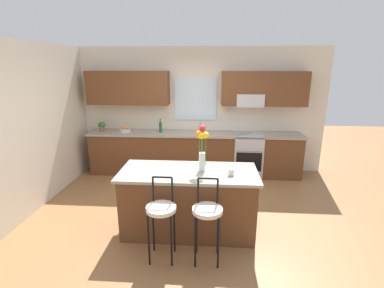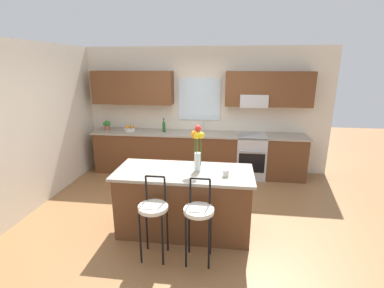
{
  "view_description": "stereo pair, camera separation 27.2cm",
  "coord_description": "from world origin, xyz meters",
  "px_view_note": "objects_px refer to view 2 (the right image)",
  "views": [
    {
      "loc": [
        0.35,
        -4.09,
        2.34
      ],
      "look_at": [
        0.03,
        0.55,
        1.0
      ],
      "focal_mm": 26.08,
      "sensor_mm": 36.0,
      "label": 1
    },
    {
      "loc": [
        0.62,
        -4.07,
        2.34
      ],
      "look_at": [
        0.03,
        0.55,
        1.0
      ],
      "focal_mm": 26.08,
      "sensor_mm": 36.0,
      "label": 2
    }
  ],
  "objects_px": {
    "oven_range": "(251,156)",
    "flower_vase": "(197,145)",
    "bar_stool_near": "(153,211)",
    "kitchen_island": "(184,201)",
    "bottle_olive_oil": "(164,127)",
    "mug_ceramic": "(226,173)",
    "bar_stool_middle": "(199,214)",
    "potted_plant_small": "(107,125)",
    "fruit_bowl_oranges": "(130,129)"
  },
  "relations": [
    {
      "from": "bottle_olive_oil",
      "to": "bar_stool_middle",
      "type": "bearing_deg",
      "value": -69.55
    },
    {
      "from": "bar_stool_middle",
      "to": "potted_plant_small",
      "type": "bearing_deg",
      "value": 129.61
    },
    {
      "from": "kitchen_island",
      "to": "bottle_olive_oil",
      "type": "distance_m",
      "value": 2.43
    },
    {
      "from": "flower_vase",
      "to": "kitchen_island",
      "type": "bearing_deg",
      "value": -169.16
    },
    {
      "from": "oven_range",
      "to": "kitchen_island",
      "type": "height_order",
      "value": "same"
    },
    {
      "from": "potted_plant_small",
      "to": "kitchen_island",
      "type": "bearing_deg",
      "value": -46.87
    },
    {
      "from": "mug_ceramic",
      "to": "bottle_olive_oil",
      "type": "relative_size",
      "value": 0.31
    },
    {
      "from": "oven_range",
      "to": "flower_vase",
      "type": "height_order",
      "value": "flower_vase"
    },
    {
      "from": "kitchen_island",
      "to": "mug_ceramic",
      "type": "height_order",
      "value": "mug_ceramic"
    },
    {
      "from": "flower_vase",
      "to": "fruit_bowl_oranges",
      "type": "xyz_separation_m",
      "value": [
        -1.74,
        2.19,
        -0.33
      ]
    },
    {
      "from": "oven_range",
      "to": "flower_vase",
      "type": "relative_size",
      "value": 1.44
    },
    {
      "from": "bar_stool_near",
      "to": "potted_plant_small",
      "type": "xyz_separation_m",
      "value": [
        -1.81,
        2.85,
        0.41
      ]
    },
    {
      "from": "bar_stool_middle",
      "to": "flower_vase",
      "type": "xyz_separation_m",
      "value": [
        -0.1,
        0.66,
        0.65
      ]
    },
    {
      "from": "bar_stool_near",
      "to": "fruit_bowl_oranges",
      "type": "relative_size",
      "value": 4.34
    },
    {
      "from": "oven_range",
      "to": "flower_vase",
      "type": "bearing_deg",
      "value": -112.75
    },
    {
      "from": "flower_vase",
      "to": "bottle_olive_oil",
      "type": "xyz_separation_m",
      "value": [
        -0.97,
        2.19,
        -0.25
      ]
    },
    {
      "from": "bottle_olive_oil",
      "to": "potted_plant_small",
      "type": "xyz_separation_m",
      "value": [
        -1.29,
        -0.0,
        0.01
      ]
    },
    {
      "from": "kitchen_island",
      "to": "bottle_olive_oil",
      "type": "xyz_separation_m",
      "value": [
        -0.79,
        2.22,
        0.57
      ]
    },
    {
      "from": "bar_stool_middle",
      "to": "fruit_bowl_oranges",
      "type": "height_order",
      "value": "fruit_bowl_oranges"
    },
    {
      "from": "oven_range",
      "to": "flower_vase",
      "type": "xyz_separation_m",
      "value": [
        -0.91,
        -2.17,
        0.83
      ]
    },
    {
      "from": "kitchen_island",
      "to": "potted_plant_small",
      "type": "xyz_separation_m",
      "value": [
        -2.08,
        2.22,
        0.58
      ]
    },
    {
      "from": "kitchen_island",
      "to": "bar_stool_near",
      "type": "distance_m",
      "value": 0.7
    },
    {
      "from": "bar_stool_near",
      "to": "mug_ceramic",
      "type": "relative_size",
      "value": 11.58
    },
    {
      "from": "bar_stool_middle",
      "to": "fruit_bowl_oranges",
      "type": "xyz_separation_m",
      "value": [
        -1.84,
        2.85,
        0.33
      ]
    },
    {
      "from": "kitchen_island",
      "to": "potted_plant_small",
      "type": "relative_size",
      "value": 8.79
    },
    {
      "from": "flower_vase",
      "to": "fruit_bowl_oranges",
      "type": "height_order",
      "value": "flower_vase"
    },
    {
      "from": "bottle_olive_oil",
      "to": "mug_ceramic",
      "type": "bearing_deg",
      "value": -59.78
    },
    {
      "from": "kitchen_island",
      "to": "flower_vase",
      "type": "height_order",
      "value": "flower_vase"
    },
    {
      "from": "kitchen_island",
      "to": "bar_stool_near",
      "type": "relative_size",
      "value": 1.82
    },
    {
      "from": "bar_stool_middle",
      "to": "flower_vase",
      "type": "bearing_deg",
      "value": 98.19
    },
    {
      "from": "bar_stool_middle",
      "to": "mug_ceramic",
      "type": "distance_m",
      "value": 0.68
    },
    {
      "from": "kitchen_island",
      "to": "flower_vase",
      "type": "distance_m",
      "value": 0.85
    },
    {
      "from": "oven_range",
      "to": "bar_stool_near",
      "type": "distance_m",
      "value": 3.14
    },
    {
      "from": "kitchen_island",
      "to": "bar_stool_middle",
      "type": "distance_m",
      "value": 0.7
    },
    {
      "from": "mug_ceramic",
      "to": "flower_vase",
      "type": "bearing_deg",
      "value": 159.4
    },
    {
      "from": "oven_range",
      "to": "potted_plant_small",
      "type": "bearing_deg",
      "value": 179.58
    },
    {
      "from": "mug_ceramic",
      "to": "fruit_bowl_oranges",
      "type": "height_order",
      "value": "fruit_bowl_oranges"
    },
    {
      "from": "flower_vase",
      "to": "bottle_olive_oil",
      "type": "distance_m",
      "value": 2.41
    },
    {
      "from": "oven_range",
      "to": "mug_ceramic",
      "type": "relative_size",
      "value": 10.22
    },
    {
      "from": "kitchen_island",
      "to": "mug_ceramic",
      "type": "relative_size",
      "value": 21.09
    },
    {
      "from": "fruit_bowl_oranges",
      "to": "bottle_olive_oil",
      "type": "xyz_separation_m",
      "value": [
        0.77,
        0.0,
        0.07
      ]
    },
    {
      "from": "fruit_bowl_oranges",
      "to": "bottle_olive_oil",
      "type": "bearing_deg",
      "value": 0.0
    },
    {
      "from": "fruit_bowl_oranges",
      "to": "potted_plant_small",
      "type": "relative_size",
      "value": 1.11
    },
    {
      "from": "flower_vase",
      "to": "potted_plant_small",
      "type": "xyz_separation_m",
      "value": [
        -2.26,
        2.19,
        -0.24
      ]
    },
    {
      "from": "bar_stool_near",
      "to": "kitchen_island",
      "type": "bearing_deg",
      "value": 66.28
    },
    {
      "from": "bottle_olive_oil",
      "to": "bar_stool_near",
      "type": "bearing_deg",
      "value": -79.8
    },
    {
      "from": "bar_stool_near",
      "to": "flower_vase",
      "type": "height_order",
      "value": "flower_vase"
    },
    {
      "from": "fruit_bowl_oranges",
      "to": "potted_plant_small",
      "type": "xyz_separation_m",
      "value": [
        -0.52,
        -0.0,
        0.08
      ]
    },
    {
      "from": "flower_vase",
      "to": "fruit_bowl_oranges",
      "type": "relative_size",
      "value": 2.65
    },
    {
      "from": "oven_range",
      "to": "mug_ceramic",
      "type": "xyz_separation_m",
      "value": [
        -0.51,
        -2.31,
        0.51
      ]
    }
  ]
}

